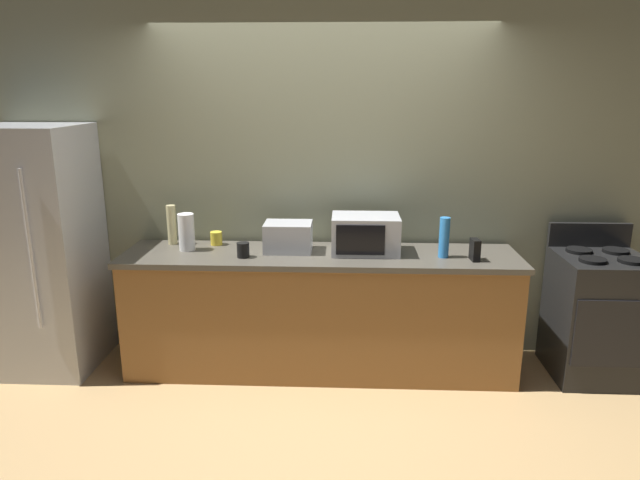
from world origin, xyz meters
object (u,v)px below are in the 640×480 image
(refrigerator, at_px, (41,250))
(toaster_oven, at_px, (288,237))
(stove_range, at_px, (597,315))
(cordless_phone, at_px, (475,250))
(bottle_hand_soap, at_px, (172,225))
(mug_yellow, at_px, (216,238))
(paper_towel_roll, at_px, (186,232))
(mug_black, at_px, (243,250))
(microwave, at_px, (365,234))
(bottle_spray_cleaner, at_px, (444,238))

(refrigerator, bearing_deg, toaster_oven, 1.90)
(stove_range, distance_m, cordless_phone, 1.07)
(bottle_hand_soap, height_order, mug_yellow, bottle_hand_soap)
(cordless_phone, height_order, bottle_hand_soap, bottle_hand_soap)
(cordless_phone, relative_size, mug_yellow, 1.50)
(paper_towel_roll, relative_size, mug_black, 2.55)
(toaster_oven, bearing_deg, microwave, -1.26)
(paper_towel_roll, xyz_separation_m, mug_yellow, (0.18, 0.15, -0.08))
(paper_towel_roll, distance_m, bottle_spray_cleaner, 1.85)
(bottle_hand_soap, bearing_deg, cordless_phone, -8.60)
(paper_towel_roll, bearing_deg, toaster_oven, 0.77)
(bottle_spray_cleaner, bearing_deg, microwave, 169.52)
(bottle_spray_cleaner, bearing_deg, mug_yellow, 171.20)
(microwave, xyz_separation_m, mug_yellow, (-1.12, 0.16, -0.08))
(stove_range, xyz_separation_m, cordless_phone, (-0.93, -0.12, 0.51))
(refrigerator, distance_m, toaster_oven, 1.82)
(mug_yellow, bearing_deg, bottle_hand_soap, 178.67)
(paper_towel_roll, distance_m, cordless_phone, 2.05)
(paper_towel_roll, bearing_deg, stove_range, -0.97)
(toaster_oven, distance_m, mug_black, 0.35)
(microwave, xyz_separation_m, bottle_hand_soap, (-1.45, 0.16, 0.01))
(microwave, bearing_deg, mug_black, -169.10)
(refrigerator, distance_m, bottle_spray_cleaner, 2.92)
(stove_range, xyz_separation_m, bottle_hand_soap, (-3.13, 0.21, 0.59))
(cordless_phone, xyz_separation_m, bottle_hand_soap, (-2.20, 0.33, 0.07))
(microwave, distance_m, bottle_hand_soap, 1.46)
(toaster_oven, height_order, paper_towel_roll, paper_towel_roll)
(refrigerator, bearing_deg, bottle_hand_soap, 13.02)
(paper_towel_roll, height_order, mug_yellow, paper_towel_roll)
(bottle_spray_cleaner, height_order, mug_yellow, bottle_spray_cleaner)
(mug_black, bearing_deg, refrigerator, 175.59)
(microwave, relative_size, paper_towel_roll, 1.78)
(bottle_hand_soap, distance_m, mug_black, 0.69)
(refrigerator, relative_size, bottle_hand_soap, 6.03)
(bottle_spray_cleaner, bearing_deg, cordless_phone, -18.64)
(mug_yellow, bearing_deg, paper_towel_roll, -139.55)
(microwave, distance_m, mug_yellow, 1.13)
(cordless_phone, xyz_separation_m, mug_yellow, (-1.86, 0.32, -0.02))
(cordless_phone, bearing_deg, toaster_oven, 167.49)
(paper_towel_roll, relative_size, cordless_phone, 1.80)
(microwave, bearing_deg, stove_range, -1.64)
(cordless_phone, bearing_deg, microwave, 162.65)
(stove_range, distance_m, paper_towel_roll, 3.03)
(toaster_oven, distance_m, bottle_spray_cleaner, 1.11)
(cordless_phone, height_order, mug_yellow, cordless_phone)
(cordless_phone, height_order, mug_black, cordless_phone)
(bottle_spray_cleaner, bearing_deg, mug_black, -177.37)
(cordless_phone, height_order, bottle_spray_cleaner, bottle_spray_cleaner)
(cordless_phone, bearing_deg, stove_range, 2.76)
(mug_yellow, bearing_deg, cordless_phone, -9.90)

